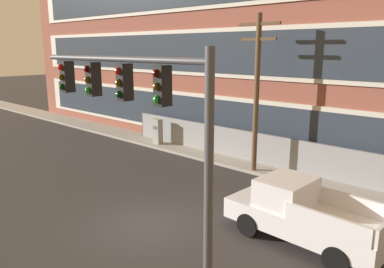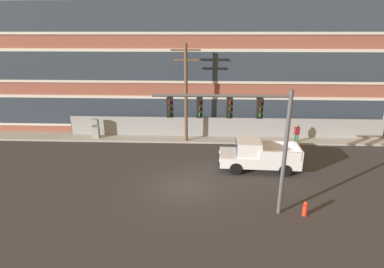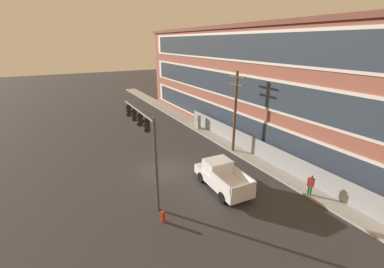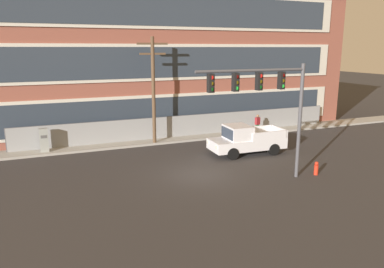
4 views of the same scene
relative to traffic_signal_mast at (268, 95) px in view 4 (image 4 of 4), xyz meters
The scene contains 10 objects.
ground_plane 5.98m from the traffic_signal_mast, 137.87° to the left, with size 160.00×160.00×0.00m, color #333030.
sidewalk_building_side 12.02m from the traffic_signal_mast, 104.22° to the left, with size 80.00×2.09×0.16m, color #9E9B93.
brick_mill_building 18.02m from the traffic_signal_mast, 109.97° to the left, with size 44.72×10.80×11.99m.
chain_link_fence 11.77m from the traffic_signal_mast, 89.78° to the left, with size 26.59×0.06×1.84m.
traffic_signal_mast is the anchor object (origin of this frame).
pickup_truck_white 6.63m from the traffic_signal_mast, 70.43° to the left, with size 5.25×2.30×2.02m.
utility_pole_near_corner 10.46m from the traffic_signal_mast, 107.50° to the left, with size 2.25×0.26×7.87m.
electrical_cabinet 15.48m from the traffic_signal_mast, 136.20° to the left, with size 0.55×0.44×1.78m.
pedestrian_near_cabinet 12.06m from the traffic_signal_mast, 59.79° to the left, with size 0.44×0.32×1.69m.
fire_hydrant 5.49m from the traffic_signal_mast, ahead, with size 0.24×0.24×0.78m.
Camera 4 is at (-8.20, -18.70, 7.08)m, focal length 35.00 mm.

